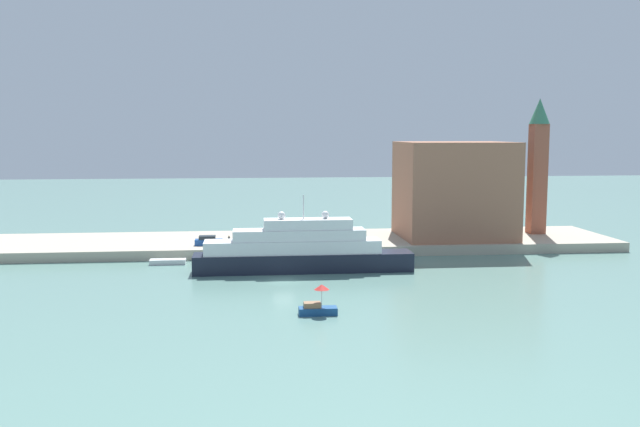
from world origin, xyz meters
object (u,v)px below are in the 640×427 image
large_yacht (300,251)px  harbor_building (454,190)px  mooring_bollard (284,245)px  small_motorboat (318,306)px  bell_tower (538,160)px  parked_car (208,241)px  work_barge (168,262)px  person_figure (229,241)px

large_yacht → harbor_building: (26.68, 18.46, 6.49)m
large_yacht → mooring_bollard: bearing=98.7°
small_motorboat → mooring_bollard: size_ratio=5.95×
large_yacht → bell_tower: bearing=26.7°
large_yacht → parked_car: large_yacht is taller
work_barge → mooring_bollard: size_ratio=7.59×
small_motorboat → mooring_bollard: small_motorboat is taller
small_motorboat → harbor_building: bearing=57.0°
parked_car → harbor_building: bearing=6.1°
bell_tower → work_barge: bearing=-166.8°
large_yacht → person_figure: 16.27m
large_yacht → small_motorboat: bearing=-89.7°
harbor_building → person_figure: harbor_building is taller
parked_car → mooring_bollard: (11.46, -3.38, -0.29)m
person_figure → mooring_bollard: person_figure is taller
small_motorboat → parked_car: size_ratio=0.94×
parked_car → person_figure: person_figure is taller
work_barge → mooring_bollard: 17.30m
large_yacht → bell_tower: size_ratio=1.29×
person_figure → mooring_bollard: bearing=-13.8°
work_barge → harbor_building: harbor_building is taller
large_yacht → bell_tower: 48.25m
work_barge → harbor_building: size_ratio=0.29×
harbor_building → mooring_bollard: 30.29m
large_yacht → bell_tower: bell_tower is taller
work_barge → bell_tower: bearing=13.2°
mooring_bollard → harbor_building: bearing=15.1°
bell_tower → small_motorboat: bearing=-133.8°
large_yacht → bell_tower: (41.93, 21.09, 11.16)m
small_motorboat → bell_tower: (41.80, 43.54, 13.04)m
bell_tower → mooring_bollard: (-43.59, -10.25, -12.15)m
small_motorboat → person_figure: (-10.07, 35.33, 1.30)m
small_motorboat → parked_car: (-13.25, 36.67, 1.17)m
work_barge → parked_car: bearing=53.7°
large_yacht → harbor_building: harbor_building is taller
large_yacht → small_motorboat: (0.14, -22.45, -1.88)m
parked_car → mooring_bollard: 11.95m
large_yacht → mooring_bollard: size_ratio=44.45×
harbor_building → bell_tower: (15.25, 2.63, 4.67)m
work_barge → mooring_bollard: mooring_bollard is taller
bell_tower → parked_car: bell_tower is taller
work_barge → bell_tower: size_ratio=0.22×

